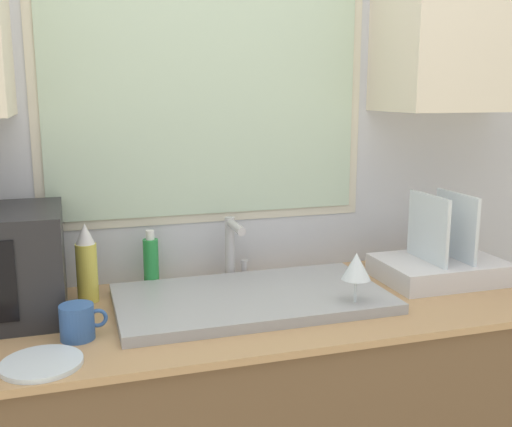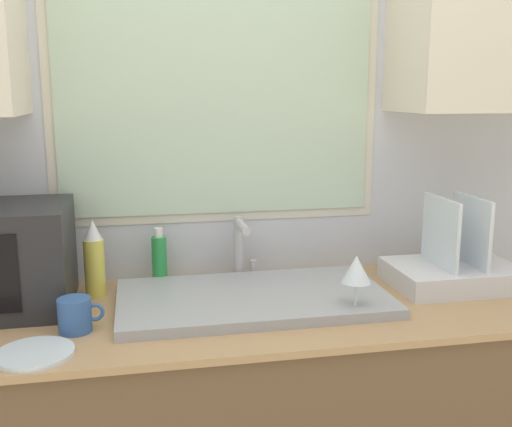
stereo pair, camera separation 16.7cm
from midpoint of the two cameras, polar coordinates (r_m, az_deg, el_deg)
wall_back at (r=1.96m, az=-7.07°, el=8.44°), size 6.00×0.38×2.60m
sink_basin at (r=1.78m, az=-3.13°, el=-8.12°), size 0.79×0.44×0.03m
faucet at (r=1.96m, az=-4.65°, el=-2.94°), size 0.08×0.16×0.21m
dish_rack at (r=2.05m, az=14.91°, el=-4.71°), size 0.40×0.28×0.29m
spray_bottle at (r=1.86m, az=-18.34°, el=-4.64°), size 0.06×0.06×0.24m
soap_bottle at (r=1.95m, az=-12.41°, el=-4.55°), size 0.05×0.05×0.19m
mug_near_sink at (r=1.62m, az=-19.53°, el=-9.76°), size 0.12×0.09×0.09m
wine_glass at (r=1.69m, az=6.74°, el=-5.24°), size 0.08×0.08×0.17m
small_plate at (r=1.52m, az=-22.84°, el=-13.09°), size 0.19×0.19×0.01m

